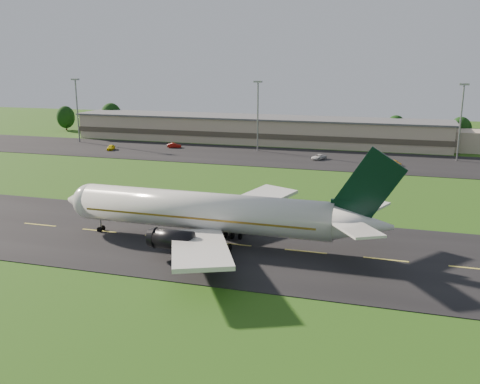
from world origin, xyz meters
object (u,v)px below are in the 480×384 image
(light_mast_centre, at_px, (258,108))
(light_mast_east, at_px, (461,113))
(service_vehicle_d, at_px, (395,163))
(service_vehicle_b, at_px, (174,145))
(service_vehicle_c, at_px, (319,157))
(light_mast_west, at_px, (77,103))
(terminal, at_px, (275,131))
(airliner, at_px, (210,212))
(service_vehicle_a, at_px, (111,147))

(light_mast_centre, distance_m, light_mast_east, 55.00)
(light_mast_east, distance_m, service_vehicle_d, 22.79)
(service_vehicle_b, bearing_deg, service_vehicle_c, -116.66)
(service_vehicle_b, bearing_deg, service_vehicle_d, -116.18)
(light_mast_west, distance_m, service_vehicle_d, 100.50)
(light_mast_centre, distance_m, service_vehicle_c, 24.38)
(service_vehicle_b, bearing_deg, terminal, -74.32)
(light_mast_east, distance_m, service_vehicle_b, 81.63)
(airliner, height_order, service_vehicle_a, airliner)
(terminal, height_order, service_vehicle_d, terminal)
(airliner, height_order, service_vehicle_c, airliner)
(service_vehicle_a, bearing_deg, airliner, -65.24)
(terminal, relative_size, service_vehicle_a, 33.61)
(airliner, height_order, service_vehicle_d, airliner)
(terminal, bearing_deg, service_vehicle_b, -146.12)
(service_vehicle_a, distance_m, service_vehicle_d, 81.44)
(service_vehicle_b, distance_m, service_vehicle_c, 45.59)
(service_vehicle_a, bearing_deg, light_mast_west, 133.94)
(light_mast_centre, bearing_deg, light_mast_west, 180.00)
(light_mast_centre, xyz_separation_m, service_vehicle_c, (19.36, -8.74, -11.96))
(light_mast_east, bearing_deg, terminal, 163.20)
(light_mast_east, height_order, service_vehicle_b, light_mast_east)
(light_mast_east, xyz_separation_m, service_vehicle_c, (-35.64, -8.74, -11.96))
(light_mast_centre, height_order, service_vehicle_b, light_mast_centre)
(service_vehicle_a, relative_size, service_vehicle_b, 1.03)
(airliner, relative_size, service_vehicle_b, 12.19)
(terminal, bearing_deg, airliner, -82.76)
(light_mast_west, distance_m, service_vehicle_b, 36.35)
(service_vehicle_a, relative_size, service_vehicle_d, 1.03)
(service_vehicle_c, distance_m, service_vehicle_d, 19.94)
(light_mast_centre, relative_size, service_vehicle_a, 4.72)
(service_vehicle_a, height_order, service_vehicle_d, service_vehicle_a)
(airliner, relative_size, light_mast_east, 2.52)
(terminal, relative_size, light_mast_west, 7.13)
(light_mast_west, relative_size, service_vehicle_c, 4.18)
(light_mast_east, xyz_separation_m, service_vehicle_d, (-15.84, -11.12, -12.03))
(light_mast_west, bearing_deg, service_vehicle_d, -6.40)
(airliner, relative_size, terminal, 0.35)
(light_mast_east, bearing_deg, airliner, -117.34)
(light_mast_centre, bearing_deg, service_vehicle_d, -15.86)
(light_mast_west, xyz_separation_m, service_vehicle_b, (34.27, -2.03, -11.95))
(light_mast_east, height_order, service_vehicle_c, light_mast_east)
(light_mast_east, bearing_deg, service_vehicle_b, -178.56)
(light_mast_west, height_order, service_vehicle_a, light_mast_west)
(light_mast_east, relative_size, service_vehicle_a, 4.72)
(light_mast_centre, relative_size, light_mast_east, 1.00)
(terminal, xyz_separation_m, service_vehicle_c, (17.96, -24.92, -3.22))
(service_vehicle_b, xyz_separation_m, service_vehicle_c, (45.09, -6.70, -0.02))
(terminal, relative_size, service_vehicle_b, 34.51)
(light_mast_east, distance_m, service_vehicle_a, 98.62)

